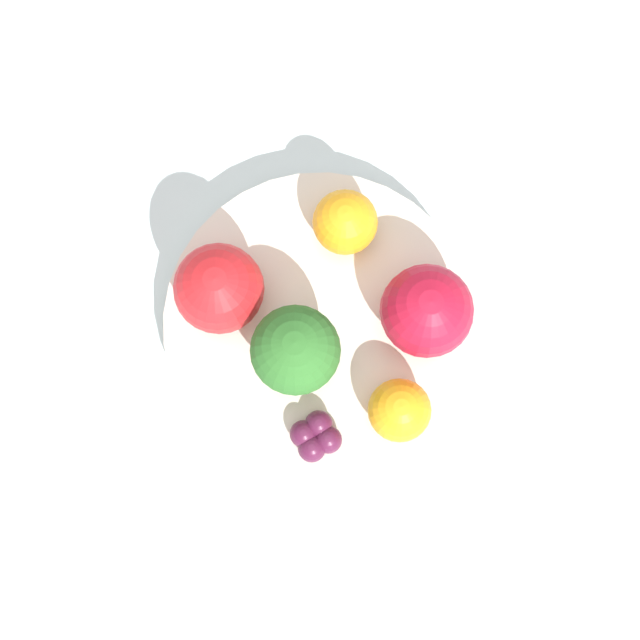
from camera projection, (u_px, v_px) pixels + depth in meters
ground_plane at (320, 335)px, 0.74m from camera, size 6.00×6.00×0.00m
table_surface at (320, 332)px, 0.73m from camera, size 1.20×1.20×0.02m
bowl at (320, 326)px, 0.71m from camera, size 0.21×0.21×0.03m
broccoli at (295, 350)px, 0.66m from camera, size 0.06×0.06×0.07m
apple_red at (427, 311)px, 0.67m from camera, size 0.06×0.06×0.06m
apple_green at (221, 282)px, 0.67m from camera, size 0.06×0.06×0.06m
orange_front at (342, 221)px, 0.69m from camera, size 0.04×0.04×0.04m
orange_back at (399, 410)px, 0.67m from camera, size 0.04×0.04×0.04m
grape_cluster at (316, 436)px, 0.68m from camera, size 0.03×0.03×0.02m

